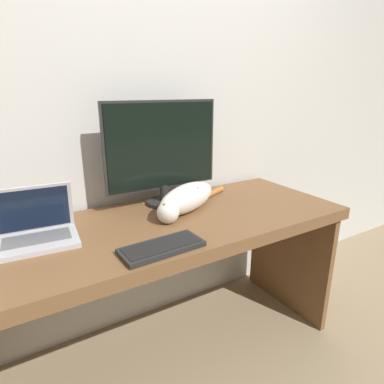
# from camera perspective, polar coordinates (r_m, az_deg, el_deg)

# --- Properties ---
(wall_back) EXTENTS (6.40, 0.06, 2.60)m
(wall_back) POSITION_cam_1_polar(r_m,az_deg,el_deg) (1.77, -10.79, 15.42)
(wall_back) COLOR silver
(wall_back) RESTS_ON ground_plane
(desk) EXTENTS (1.77, 0.69, 0.78)m
(desk) POSITION_cam_1_polar(r_m,az_deg,el_deg) (1.58, -4.11, -10.00)
(desk) COLOR brown
(desk) RESTS_ON ground_plane
(monitor) EXTENTS (0.61, 0.18, 0.54)m
(monitor) POSITION_cam_1_polar(r_m,az_deg,el_deg) (1.65, -5.24, 7.29)
(monitor) COLOR #282828
(monitor) RESTS_ON desk
(laptop) EXTENTS (0.32, 0.24, 0.23)m
(laptop) POSITION_cam_1_polar(r_m,az_deg,el_deg) (1.43, -25.98, -6.31)
(laptop) COLOR #B7B7BC
(laptop) RESTS_ON desk
(external_keyboard) EXTENTS (0.33, 0.15, 0.02)m
(external_keyboard) POSITION_cam_1_polar(r_m,az_deg,el_deg) (1.25, -5.39, -9.75)
(external_keyboard) COLOR black
(external_keyboard) RESTS_ON desk
(cat) EXTENTS (0.56, 0.34, 0.14)m
(cat) POSITION_cam_1_polar(r_m,az_deg,el_deg) (1.59, -1.04, -1.12)
(cat) COLOR silver
(cat) RESTS_ON desk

